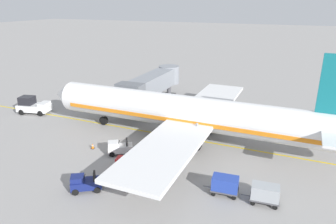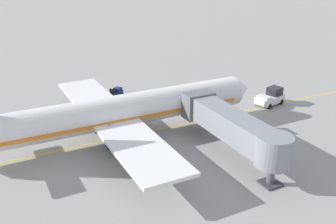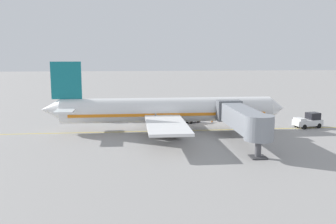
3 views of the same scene
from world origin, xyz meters
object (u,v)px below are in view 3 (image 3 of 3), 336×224
(pushback_tractor, at_px, (308,121))
(jet_bridge, at_px, (243,119))
(baggage_cart_second_in_train, at_px, (107,116))
(ground_crew_wing_walker, at_px, (158,121))
(baggage_tug_spare, at_px, (176,116))
(safety_cone_nose_left, at_px, (212,121))
(parked_airliner, at_px, (166,110))
(baggage_cart_front, at_px, (125,116))
(baggage_tug_lead, at_px, (193,119))
(baggage_tug_trailing, at_px, (183,112))

(pushback_tractor, bearing_deg, jet_bridge, -54.96)
(baggage_cart_second_in_train, distance_m, ground_crew_wing_walker, 10.05)
(ground_crew_wing_walker, bearing_deg, baggage_tug_spare, 146.13)
(safety_cone_nose_left, bearing_deg, baggage_tug_spare, -114.16)
(parked_airliner, xyz_separation_m, baggage_cart_front, (-8.96, -6.36, -2.24))
(pushback_tractor, bearing_deg, baggage_tug_lead, -108.56)
(baggage_tug_spare, relative_size, baggage_cart_front, 0.92)
(jet_bridge, height_order, baggage_tug_trailing, jet_bridge)
(baggage_tug_trailing, distance_m, baggage_tug_spare, 4.41)
(baggage_cart_second_in_train, relative_size, ground_crew_wing_walker, 1.74)
(baggage_tug_trailing, bearing_deg, baggage_tug_lead, 7.39)
(safety_cone_nose_left, bearing_deg, pushback_tractor, 67.30)
(parked_airliner, distance_m, ground_crew_wing_walker, 4.41)
(pushback_tractor, bearing_deg, baggage_cart_front, -106.46)
(jet_bridge, relative_size, safety_cone_nose_left, 26.34)
(baggage_tug_lead, xyz_separation_m, safety_cone_nose_left, (-0.07, 3.33, -0.42))
(baggage_cart_front, bearing_deg, safety_cone_nose_left, 79.93)
(jet_bridge, bearing_deg, ground_crew_wing_walker, -142.94)
(parked_airliner, xyz_separation_m, baggage_cart_second_in_train, (-8.94, -9.50, -2.24))
(jet_bridge, xyz_separation_m, baggage_tug_lead, (-15.77, -3.75, -2.74))
(baggage_tug_trailing, bearing_deg, jet_bridge, 11.60)
(parked_airliner, relative_size, pushback_tractor, 7.77)
(baggage_tug_lead, relative_size, baggage_cart_second_in_train, 0.93)
(baggage_tug_spare, distance_m, safety_cone_nose_left, 6.62)
(pushback_tractor, distance_m, baggage_tug_trailing, 22.58)
(ground_crew_wing_walker, height_order, safety_cone_nose_left, ground_crew_wing_walker)
(baggage_tug_spare, distance_m, baggage_cart_front, 8.99)
(parked_airliner, bearing_deg, baggage_cart_second_in_train, -133.26)
(baggage_tug_spare, xyz_separation_m, ground_crew_wing_walker, (5.30, -3.56, 0.24))
(parked_airliner, bearing_deg, baggage_tug_lead, 139.46)
(pushback_tractor, bearing_deg, baggage_tug_spare, -113.13)
(baggage_tug_spare, xyz_separation_m, safety_cone_nose_left, (2.70, 6.02, -0.42))
(ground_crew_wing_walker, bearing_deg, baggage_cart_front, -134.11)
(parked_airliner, xyz_separation_m, baggage_tug_spare, (-8.99, 2.63, -2.47))
(jet_bridge, distance_m, baggage_cart_front, 24.23)
(baggage_tug_trailing, bearing_deg, safety_cone_nose_left, 32.09)
(parked_airliner, bearing_deg, ground_crew_wing_walker, -165.88)
(jet_bridge, height_order, baggage_cart_front, jet_bridge)
(jet_bridge, xyz_separation_m, baggage_tug_trailing, (-22.57, -4.63, -2.74))
(pushback_tractor, bearing_deg, baggage_cart_second_in_train, -104.92)
(safety_cone_nose_left, bearing_deg, ground_crew_wing_walker, -74.82)
(parked_airliner, distance_m, safety_cone_nose_left, 11.08)
(baggage_tug_lead, bearing_deg, baggage_cart_second_in_train, -100.39)
(baggage_tug_spare, height_order, safety_cone_nose_left, baggage_tug_spare)
(parked_airliner, bearing_deg, jet_bridge, 43.52)
(jet_bridge, relative_size, baggage_tug_trailing, 5.66)
(parked_airliner, distance_m, baggage_cart_front, 11.21)
(safety_cone_nose_left, bearing_deg, baggage_tug_lead, -88.77)
(pushback_tractor, bearing_deg, ground_crew_wing_walker, -98.14)
(baggage_tug_lead, xyz_separation_m, baggage_cart_second_in_train, (-2.72, -14.82, 0.24))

